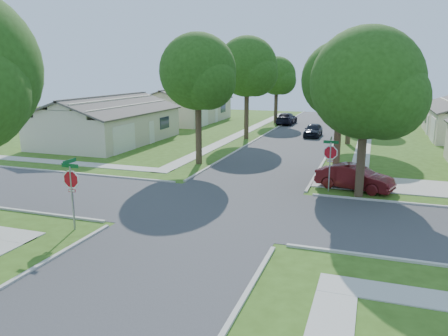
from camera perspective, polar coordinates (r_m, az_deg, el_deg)
ground at (r=21.13m, az=-0.69°, el=-5.20°), size 100.00×100.00×0.00m
road_ns at (r=21.12m, az=-0.69°, el=-5.18°), size 7.00×100.00×0.02m
sidewalk_ne at (r=45.39m, az=17.97°, el=3.94°), size 1.20×40.00×0.04m
sidewalk_nw at (r=47.17m, az=2.97°, el=4.86°), size 1.20×40.00×0.04m
driveway at (r=26.84m, az=20.81°, el=-2.07°), size 8.80×3.60×0.05m
stop_sign_sw at (r=18.81m, az=-19.33°, el=-1.77°), size 1.05×0.80×2.98m
stop_sign_ne at (r=24.13m, az=13.72°, el=1.69°), size 1.05×0.80×2.98m
tree_e_near at (r=28.01m, az=15.09°, el=10.56°), size 4.97×4.80×8.28m
tree_e_mid at (r=39.97m, az=16.45°, el=11.91°), size 5.59×5.40×9.21m
tree_e_far at (r=52.96m, az=17.16°, el=11.66°), size 5.17×5.00×8.72m
tree_w_near at (r=30.17m, az=-3.33°, el=12.00°), size 5.38×5.20×8.97m
tree_w_mid at (r=41.52m, az=3.10°, el=12.74°), size 5.80×5.60×9.56m
tree_w_far at (r=54.15m, az=6.94°, el=11.64°), size 4.76×4.60×8.04m
tree_ne_corner at (r=23.14m, az=18.22°, el=9.86°), size 5.80×5.60×8.66m
house_nw_near at (r=41.15m, az=-14.85°, el=5.39°), size 8.42×13.60×4.23m
house_nw_far at (r=55.99m, az=-5.14°, el=7.63°), size 8.42×13.60×4.23m
car_driveway at (r=25.12m, az=16.69°, el=-1.20°), size 4.40×2.60×1.37m
car_curb_east at (r=44.01m, az=11.58°, el=4.88°), size 1.59×3.87×1.31m
car_curb_west at (r=53.53m, az=8.18°, el=6.42°), size 1.99×4.78×1.38m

